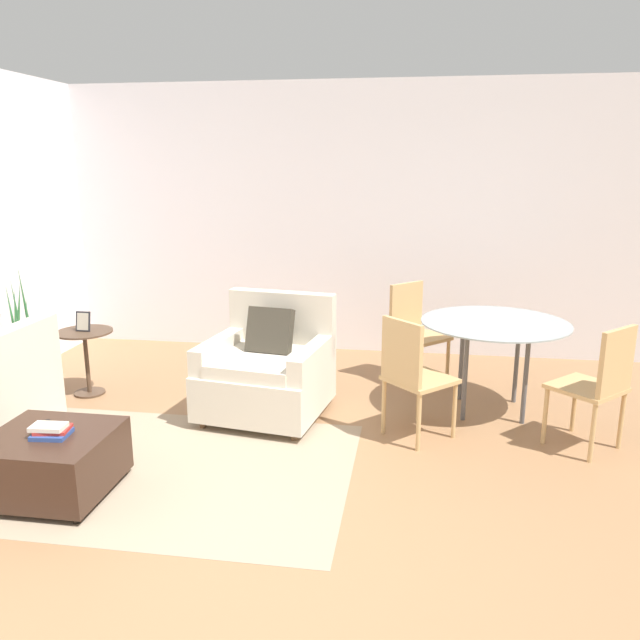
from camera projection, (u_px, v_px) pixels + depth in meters
name	position (u px, v px, depth m)	size (l,w,h in m)	color
ground_plane	(274.00, 549.00, 3.23)	(20.00, 20.00, 0.00)	#936B47
wall_back	(352.00, 221.00, 6.41)	(12.00, 0.06, 2.75)	white
area_rug	(158.00, 468.00, 4.09)	(2.53, 1.76, 0.01)	gray
armchair	(268.00, 371.00, 4.92)	(1.02, 1.01, 0.93)	beige
ottoman	(52.00, 461.00, 3.74)	(0.71, 0.67, 0.38)	#382319
book_stack	(51.00, 431.00, 3.66)	(0.22, 0.19, 0.07)	#2D478C
tv_remote_primary	(49.00, 424.00, 3.83)	(0.13, 0.12, 0.01)	black
potted_plant	(26.00, 369.00, 5.36)	(0.38, 0.38, 1.12)	#333338
side_table	(86.00, 349.00, 5.32)	(0.47, 0.47, 0.56)	#4C3828
picture_frame	(83.00, 321.00, 5.26)	(0.13, 0.07, 0.17)	black
dining_table	(494.00, 331.00, 4.89)	(1.15, 1.15, 0.74)	#99A8AD
dining_chair_near_left	(411.00, 371.00, 4.41)	(0.59, 0.59, 0.90)	tan
dining_chair_near_right	(600.00, 380.00, 4.23)	(0.59, 0.59, 0.90)	tan
dining_chair_far_left	(413.00, 326.00, 5.63)	(0.59, 0.59, 0.90)	tan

